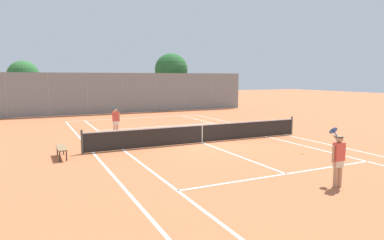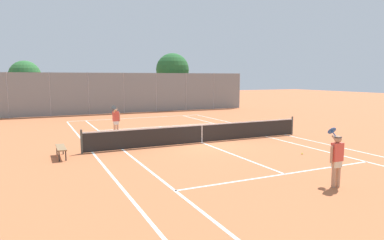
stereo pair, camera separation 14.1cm
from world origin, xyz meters
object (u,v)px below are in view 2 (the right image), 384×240
Objects in this scene: tennis_net at (202,133)px; tree_behind_right at (172,71)px; courtside_bench at (61,148)px; tree_behind_left at (24,77)px; loose_tennis_ball_1 at (262,131)px; player_far_left at (116,119)px; loose_tennis_ball_2 at (123,130)px; player_near_side at (337,157)px; loose_tennis_ball_0 at (302,154)px.

tennis_net is 20.11m from tree_behind_right.
tree_behind_left reaches higher than courtside_bench.
tree_behind_right is at bearing 86.83° from loose_tennis_ball_1.
player_far_left reaches higher than loose_tennis_ball_2.
tree_behind_right reaches higher than tree_behind_left.
tennis_net is 8.00× the size of courtside_bench.
player_near_side is 26.88× the size of loose_tennis_ball_0.
loose_tennis_ball_2 is 0.01× the size of tree_behind_right.
loose_tennis_ball_0 is at bearing -61.53° from loose_tennis_ball_2.
tree_behind_left is at bearing 113.79° from loose_tennis_ball_2.
courtside_bench is 23.46m from tree_behind_right.
loose_tennis_ball_2 is 16.22m from tree_behind_right.
player_far_left is 8.90m from loose_tennis_ball_1.
courtside_bench is (-11.82, -2.02, 0.38)m from loose_tennis_ball_1.
tree_behind_right is (5.46, 27.03, 3.12)m from player_near_side.
tennis_net is 5.24m from loose_tennis_ball_1.
tree_behind_left reaches higher than loose_tennis_ball_1.
tennis_net is 6.76× the size of player_near_side.
loose_tennis_ball_0 is 6.27m from loose_tennis_ball_1.
loose_tennis_ball_1 is 17.80m from tree_behind_right.
loose_tennis_ball_1 is at bearing 9.68° from courtside_bench.
tree_behind_right reaches higher than loose_tennis_ball_1.
tennis_net is 5.12m from loose_tennis_ball_0.
loose_tennis_ball_2 is at bearing -66.21° from tree_behind_left.
loose_tennis_ball_1 is (4.50, 9.71, -0.89)m from player_near_side.
loose_tennis_ball_1 is at bearing 65.14° from player_near_side.
loose_tennis_ball_2 is (-5.46, 10.06, 0.00)m from loose_tennis_ball_0.
player_near_side is 28.14m from tree_behind_left.
player_near_side is at bearing -72.32° from player_far_left.
tennis_net is 20.45m from tree_behind_left.
loose_tennis_ball_2 is at bearing 118.47° from loose_tennis_ball_0.
loose_tennis_ball_1 is 0.04× the size of courtside_bench.
tree_behind_right is at bearing 56.53° from courtside_bench.
tree_behind_right reaches higher than tennis_net.
loose_tennis_ball_2 is (0.75, 1.53, -0.89)m from player_far_left.
tennis_net is 6.38m from loose_tennis_ball_2.
player_far_left is at bearing 162.45° from loose_tennis_ball_1.
tree_behind_right is (12.78, 19.34, 3.64)m from courtside_bench.
courtside_bench is at bearing 133.61° from player_near_side.
player_far_left reaches higher than loose_tennis_ball_0.
courtside_bench is at bearing -176.18° from tennis_net.
player_near_side is 26.88× the size of loose_tennis_ball_1.
loose_tennis_ball_2 is at bearing -123.41° from tree_behind_right.
tennis_net is 5.49m from player_far_left.
loose_tennis_ball_0 is at bearing -64.09° from tree_behind_left.
loose_tennis_ball_0 is at bearing 59.57° from player_near_side.
courtside_bench is at bearing -123.60° from loose_tennis_ball_2.
player_near_side is 4.55m from loose_tennis_ball_0.
tennis_net is 8.17m from player_near_side.
player_near_side reaches higher than loose_tennis_ball_2.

